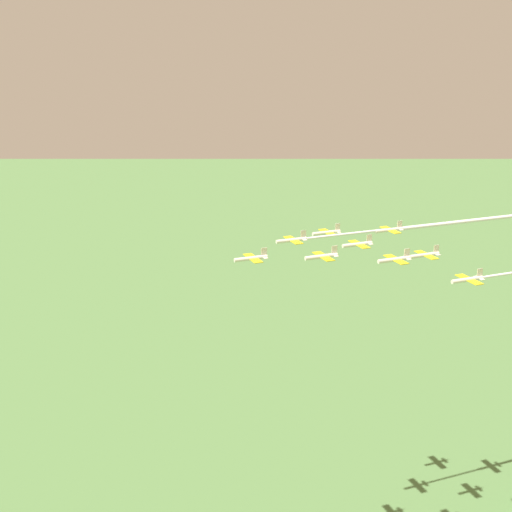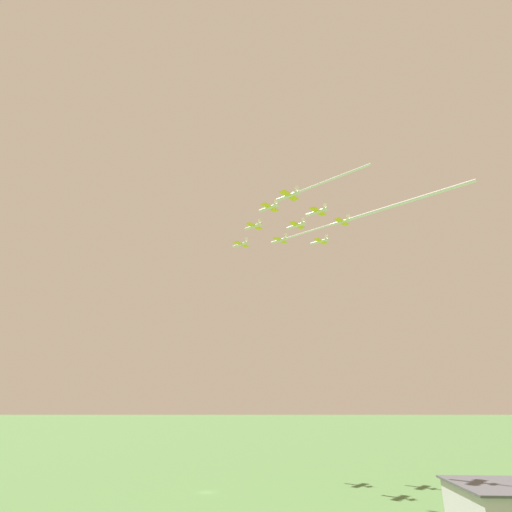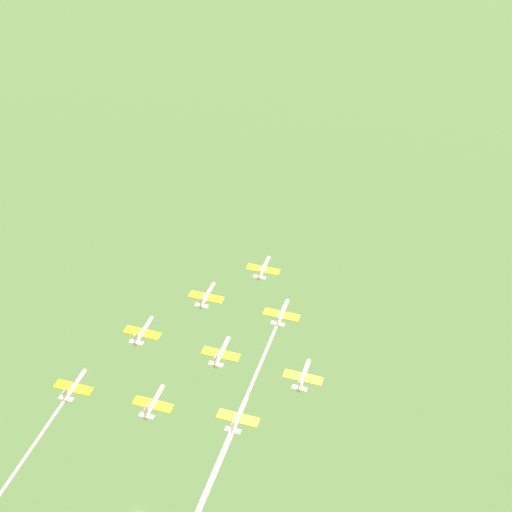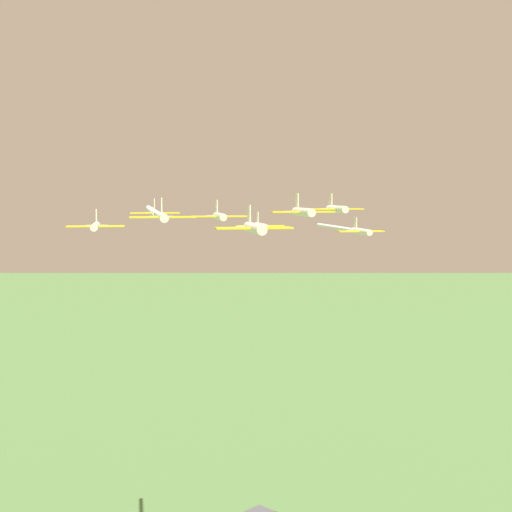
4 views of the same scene
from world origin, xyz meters
TOP-DOWN VIEW (x-y plane):
  - jet_0 at (5.44, 45.78)m, footprint 9.36×9.22m
  - jet_1 at (13.35, 26.96)m, footprint 9.36×9.22m
  - jet_2 at (25.73, 43.55)m, footprint 9.36×9.22m
  - jet_3 at (21.25, 8.15)m, footprint 9.36×9.22m
  - jet_4 at (33.63, 24.73)m, footprint 9.36×9.22m
  - jet_5 at (46.02, 41.32)m, footprint 9.36×9.22m
  - jet_6 at (29.16, -10.67)m, footprint 9.36×9.22m
  - jet_7 at (41.54, 5.92)m, footprint 9.36×9.22m
  - jet_8 at (53.92, 22.50)m, footprint 9.36×9.22m
  - smoke_trail_2 at (41.08, 32.09)m, footprint 23.70×17.99m
  - smoke_trail_6 at (44.45, -22.08)m, footprint 23.57×17.87m

SIDE VIEW (x-z plane):
  - smoke_trail_6 at x=44.45m, z-range 101.05..101.84m
  - jet_6 at x=29.16m, z-range 99.79..103.20m
  - jet_7 at x=41.54m, z-range 101.01..104.43m
  - jet_5 at x=46.02m, z-range 101.95..105.37m
  - jet_0 at x=5.44m, z-range 103.09..106.50m
  - jet_4 at x=33.63m, z-range 103.49..106.91m
  - jet_8 at x=53.92m, z-range 103.69..107.10m
  - smoke_trail_2 at x=41.08m, z-range 105.19..106.02m
  - jet_2 at x=25.73m, z-range 103.95..107.36m
  - jet_1 at x=13.35m, z-range 104.62..108.03m
  - jet_3 at x=21.25m, z-range 104.68..108.10m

